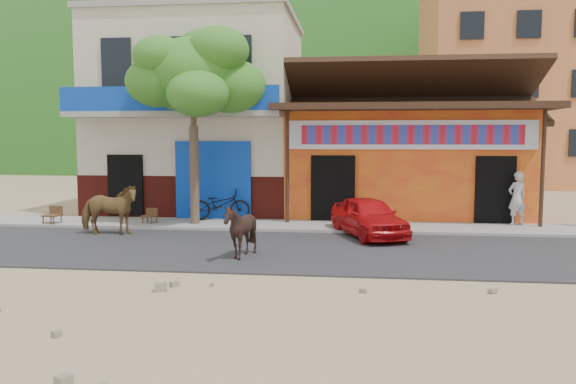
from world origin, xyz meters
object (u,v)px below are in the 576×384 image
(pedestrian, at_px, (517,198))
(cafe_chair_left, at_px, (52,207))
(scooter, at_px, (220,205))
(tree, at_px, (194,126))
(cafe_chair_right, at_px, (149,209))
(cow_dark, at_px, (240,231))
(red_car, at_px, (368,217))
(cow_tan, at_px, (109,210))

(pedestrian, distance_m, cafe_chair_left, 14.26)
(scooter, bearing_deg, tree, 130.87)
(tree, height_order, cafe_chair_right, tree)
(cow_dark, relative_size, red_car, 0.39)
(scooter, height_order, pedestrian, pedestrian)
(cafe_chair_left, xyz_separation_m, cafe_chair_right, (2.95, 0.45, -0.07))
(tree, distance_m, cafe_chair_left, 5.09)
(red_car, bearing_deg, scooter, 134.92)
(tree, height_order, cow_tan, tree)
(tree, distance_m, cafe_chair_right, 2.96)
(pedestrian, bearing_deg, cow_tan, -7.63)
(cow_tan, height_order, pedestrian, pedestrian)
(cow_tan, xyz_separation_m, cow_dark, (4.29, -2.60, -0.08))
(red_car, bearing_deg, cafe_chair_right, 148.17)
(cafe_chair_left, bearing_deg, pedestrian, 12.79)
(pedestrian, xyz_separation_m, cafe_chair_left, (-14.19, -1.40, -0.32))
(scooter, bearing_deg, pedestrian, -100.70)
(tree, xyz_separation_m, pedestrian, (9.79, 0.90, -2.19))
(cow_tan, bearing_deg, pedestrian, -83.74)
(tree, distance_m, pedestrian, 10.07)
(cow_dark, bearing_deg, scooter, 164.93)
(cow_tan, distance_m, cafe_chair_left, 2.77)
(cafe_chair_right, bearing_deg, red_car, -2.27)
(pedestrian, relative_size, cafe_chair_left, 1.65)
(cow_dark, relative_size, cafe_chair_right, 1.50)
(cow_dark, distance_m, cafe_chair_right, 5.77)
(cafe_chair_right, bearing_deg, cafe_chair_left, -163.71)
(tree, xyz_separation_m, cafe_chair_left, (-4.40, -0.50, -2.51))
(scooter, distance_m, cafe_chair_right, 2.21)
(cow_tan, relative_size, cafe_chair_right, 2.00)
(pedestrian, distance_m, cafe_chair_right, 11.28)
(red_car, distance_m, cafe_chair_left, 9.70)
(tree, bearing_deg, scooter, 52.33)
(scooter, xyz_separation_m, cafe_chair_left, (-5.00, -1.28, -0.01))
(scooter, bearing_deg, cow_tan, 123.79)
(scooter, xyz_separation_m, cafe_chair_right, (-2.05, -0.83, -0.08))
(red_car, xyz_separation_m, scooter, (-4.67, 2.00, 0.03))
(cafe_chair_left, bearing_deg, cow_dark, -22.99)
(red_car, relative_size, cafe_chair_left, 3.27)
(red_car, height_order, pedestrian, pedestrian)
(pedestrian, bearing_deg, cow_dark, 14.87)
(cow_dark, distance_m, cafe_chair_left, 7.79)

